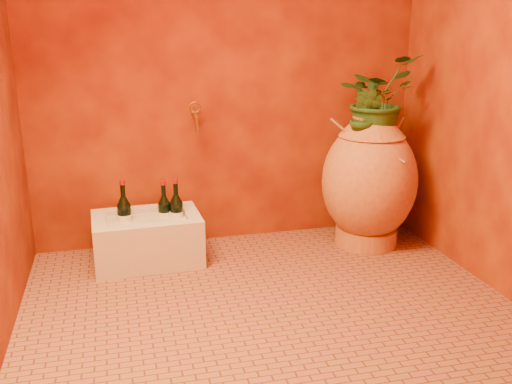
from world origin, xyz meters
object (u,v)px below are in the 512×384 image
object	(u,v)px
stone_basin	(147,240)
wall_tap	(195,115)
amphora	(369,180)
wine_bottle_b	(165,214)
wine_bottle_a	(177,214)
wine_bottle_c	(125,217)

from	to	relation	value
stone_basin	wall_tap	world-z (taller)	wall_tap
stone_basin	wall_tap	xyz separation A→B (m)	(0.34, 0.20, 0.72)
amphora	wine_bottle_b	distance (m)	1.31
wine_bottle_b	wine_bottle_a	bearing A→B (deg)	-25.26
amphora	wine_bottle_b	xyz separation A→B (m)	(-1.30, 0.11, -0.15)
wine_bottle_a	wine_bottle_c	xyz separation A→B (m)	(-0.31, 0.00, 0.00)
wine_bottle_a	stone_basin	bearing A→B (deg)	-173.56
wine_bottle_b	wine_bottle_c	world-z (taller)	wine_bottle_c
amphora	stone_basin	xyz separation A→B (m)	(-1.42, 0.06, -0.29)
wine_bottle_b	wall_tap	xyz separation A→B (m)	(0.23, 0.15, 0.58)
wine_bottle_c	wall_tap	xyz separation A→B (m)	(0.47, 0.18, 0.57)
stone_basin	wine_bottle_b	distance (m)	0.19
stone_basin	wine_bottle_c	size ratio (longest dim) A/B	1.83
stone_basin	wine_bottle_c	distance (m)	0.20
amphora	wine_bottle_b	bearing A→B (deg)	175.04
stone_basin	wine_bottle_b	size ratio (longest dim) A/B	2.00
amphora	stone_basin	world-z (taller)	amphora
amphora	wine_bottle_b	world-z (taller)	amphora
stone_basin	amphora	bearing A→B (deg)	-2.38
wine_bottle_a	wall_tap	size ratio (longest dim) A/B	1.95
wine_bottle_b	wall_tap	bearing A→B (deg)	32.99
stone_basin	wine_bottle_b	bearing A→B (deg)	25.20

